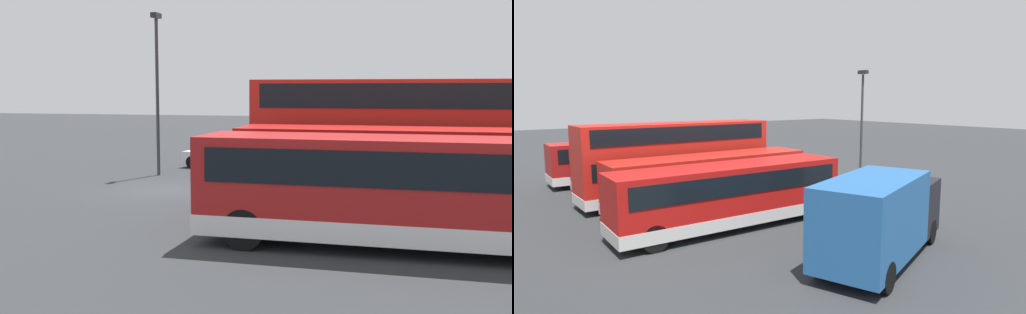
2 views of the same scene
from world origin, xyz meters
TOP-DOWN VIEW (x-y plane):
  - ground_plane at (0.00, 0.00)m, footprint 140.00×140.00m
  - bus_single_deck_near_end at (-6.95, 10.01)m, footprint 2.87×11.18m
  - bus_single_deck_second at (-3.52, 9.22)m, footprint 2.72×11.01m
  - bus_double_decker_third at (-0.10, 9.50)m, footprint 2.71×11.38m
  - bus_single_deck_fourth at (3.57, 9.34)m, footprint 2.71×10.26m
  - bus_single_deck_fifth at (7.39, 9.71)m, footprint 2.75×11.06m
  - box_truck_blue at (-13.71, 7.79)m, footprint 4.87×7.90m
  - car_hatchback_silver at (-7.41, 0.29)m, footprint 2.68×4.61m
  - lamp_post_tall at (-4.06, -2.12)m, footprint 0.70×0.30m

SIDE VIEW (x-z plane):
  - ground_plane at x=0.00m, z-range 0.00..0.00m
  - car_hatchback_silver at x=-7.41m, z-range -0.01..1.42m
  - bus_single_deck_fourth at x=3.57m, z-range 0.14..3.09m
  - bus_single_deck_second at x=-3.52m, z-range 0.15..3.10m
  - bus_single_deck_fifth at x=7.39m, z-range 0.15..3.10m
  - bus_single_deck_near_end at x=-6.95m, z-range 0.15..3.10m
  - box_truck_blue at x=-13.71m, z-range 0.11..3.31m
  - bus_double_decker_third at x=-0.10m, z-range 0.17..4.72m
  - lamp_post_tall at x=-4.06m, z-range 0.68..8.48m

